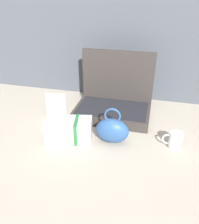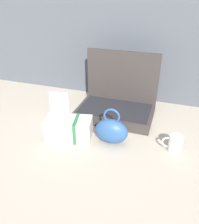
# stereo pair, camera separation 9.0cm
# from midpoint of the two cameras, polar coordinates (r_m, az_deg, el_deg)

# --- Properties ---
(ground_plane) EXTENTS (6.00, 6.00, 0.00)m
(ground_plane) POSITION_cam_midpoint_polar(r_m,az_deg,el_deg) (1.41, 0.98, -5.24)
(ground_plane) COLOR #9E9384
(open_suitcase) EXTENTS (0.49, 0.32, 0.41)m
(open_suitcase) POSITION_cam_midpoint_polar(r_m,az_deg,el_deg) (1.57, 5.99, 2.40)
(open_suitcase) COLOR #332D2B
(open_suitcase) RESTS_ON ground_plane
(teal_pouch_handbag) EXTENTS (0.19, 0.10, 0.22)m
(teal_pouch_handbag) POSITION_cam_midpoint_polar(r_m,az_deg,el_deg) (1.29, 4.89, -4.66)
(teal_pouch_handbag) COLOR #284C7F
(teal_pouch_handbag) RESTS_ON ground_plane
(cream_toiletry_bag) EXTENTS (0.28, 0.18, 0.13)m
(cream_toiletry_bag) POSITION_cam_midpoint_polar(r_m,az_deg,el_deg) (1.34, -5.45, -4.07)
(cream_toiletry_bag) COLOR silver
(cream_toiletry_bag) RESTS_ON ground_plane
(coffee_mug) EXTENTS (0.11, 0.07, 0.09)m
(coffee_mug) POSITION_cam_midpoint_polar(r_m,az_deg,el_deg) (1.32, 19.86, -7.36)
(coffee_mug) COLOR white
(coffee_mug) RESTS_ON ground_plane
(info_card_left) EXTENTS (0.13, 0.03, 0.17)m
(info_card_left) POSITION_cam_midpoint_polar(r_m,az_deg,el_deg) (1.56, -8.17, 1.92)
(info_card_left) COLOR white
(info_card_left) RESTS_ON ground_plane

